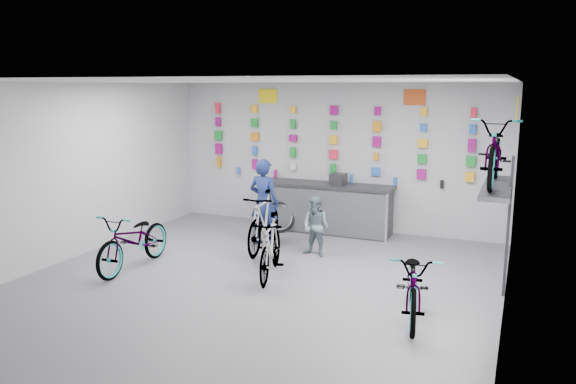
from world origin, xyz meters
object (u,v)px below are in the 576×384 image
at_px(bike_left, 134,240).
at_px(bike_center, 271,247).
at_px(clerk, 264,202).
at_px(customer, 316,226).
at_px(bike_service, 264,221).
at_px(counter, 327,209).
at_px(bike_right, 414,283).

height_order(bike_left, bike_center, bike_center).
bearing_deg(bike_center, clerk, 104.40).
bearing_deg(customer, bike_center, -90.93).
distance_m(clerk, customer, 1.21).
distance_m(bike_left, bike_center, 2.26).
bearing_deg(bike_left, bike_service, 47.76).
relative_size(bike_service, clerk, 1.10).
distance_m(counter, bike_right, 4.38).
xyz_separation_m(bike_center, clerk, (-0.87, 1.60, 0.33)).
height_order(bike_left, bike_right, bike_left).
bearing_deg(bike_service, bike_right, -40.88).
relative_size(bike_center, customer, 1.52).
distance_m(bike_right, bike_service, 3.65).
distance_m(bike_center, bike_right, 2.46).
relative_size(bike_left, bike_service, 1.02).
height_order(bike_center, bike_service, bike_service).
bearing_deg(clerk, bike_left, 63.63).
height_order(clerk, customer, clerk).
xyz_separation_m(bike_right, clerk, (-3.21, 2.31, 0.35)).
relative_size(bike_center, bike_service, 0.90).
height_order(bike_left, bike_service, bike_service).
height_order(bike_center, customer, customer).
relative_size(bike_center, clerk, 0.99).
bearing_deg(counter, bike_left, -121.82).
relative_size(counter, customer, 2.55).
distance_m(bike_service, customer, 0.99).
xyz_separation_m(clerk, customer, (1.14, -0.29, -0.28)).
height_order(bike_left, customer, customer).
height_order(bike_left, clerk, clerk).
distance_m(counter, bike_service, 1.76).
xyz_separation_m(bike_left, bike_right, (4.56, -0.23, -0.02)).
xyz_separation_m(counter, clerk, (-0.78, -1.32, 0.33)).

